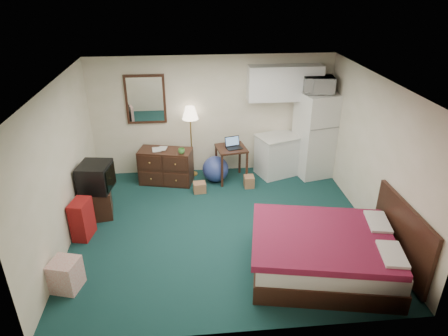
{
  "coord_description": "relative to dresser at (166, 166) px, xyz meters",
  "views": [
    {
      "loc": [
        -0.54,
        -5.7,
        3.94
      ],
      "look_at": [
        0.03,
        0.14,
        1.06
      ],
      "focal_mm": 32.0,
      "sensor_mm": 36.0,
      "label": 1
    }
  ],
  "objects": [
    {
      "name": "floor",
      "position": [
        1.01,
        -1.75,
        -0.36
      ],
      "size": [
        5.0,
        4.5,
        0.01
      ],
      "primitive_type": "cube",
      "color": "black",
      "rests_on": "ground"
    },
    {
      "name": "ceiling",
      "position": [
        1.01,
        -1.75,
        2.14
      ],
      "size": [
        5.0,
        4.5,
        0.01
      ],
      "primitive_type": "cube",
      "color": "beige",
      "rests_on": "walls"
    },
    {
      "name": "walls",
      "position": [
        1.01,
        -1.75,
        0.89
      ],
      "size": [
        5.01,
        4.51,
        2.5
      ],
      "color": "beige",
      "rests_on": "floor"
    },
    {
      "name": "mirror",
      "position": [
        -0.34,
        0.47,
        1.29
      ],
      "size": [
        0.8,
        0.06,
        1.0
      ],
      "primitive_type": null,
      "color": "white",
      "rests_on": "walls"
    },
    {
      "name": "upper_cabinets",
      "position": [
        2.46,
        0.32,
        1.59
      ],
      "size": [
        1.5,
        0.35,
        0.7
      ],
      "primitive_type": null,
      "color": "white",
      "rests_on": "walls"
    },
    {
      "name": "headboard",
      "position": [
        3.47,
        -3.02,
        0.19
      ],
      "size": [
        0.06,
        1.56,
        1.0
      ],
      "primitive_type": null,
      "color": "black",
      "rests_on": "walls"
    },
    {
      "name": "dresser",
      "position": [
        0.0,
        0.0,
        0.0
      ],
      "size": [
        1.14,
        0.71,
        0.72
      ],
      "primitive_type": null,
      "rotation": [
        0.0,
        0.0,
        -0.23
      ],
      "color": "black",
      "rests_on": "floor"
    },
    {
      "name": "floor_lamp",
      "position": [
        0.54,
        0.3,
        0.4
      ],
      "size": [
        0.33,
        0.33,
        1.52
      ],
      "primitive_type": null,
      "rotation": [
        0.0,
        0.0,
        -0.0
      ],
      "color": "gold",
      "rests_on": "floor"
    },
    {
      "name": "desk",
      "position": [
        1.35,
        -0.02,
        0.01
      ],
      "size": [
        0.66,
        0.66,
        0.73
      ],
      "primitive_type": null,
      "rotation": [
        0.0,
        0.0,
        0.15
      ],
      "color": "black",
      "rests_on": "floor"
    },
    {
      "name": "exercise_ball",
      "position": [
        1.02,
        -0.05,
        -0.09
      ],
      "size": [
        0.55,
        0.55,
        0.54
      ],
      "primitive_type": "sphere",
      "rotation": [
        0.0,
        0.0,
        0.02
      ],
      "color": "navy",
      "rests_on": "floor"
    },
    {
      "name": "kitchen_counter",
      "position": [
        2.34,
        0.16,
        0.06
      ],
      "size": [
        0.93,
        0.82,
        0.85
      ],
      "primitive_type": null,
      "rotation": [
        0.0,
        0.0,
        0.35
      ],
      "color": "white",
      "rests_on": "floor"
    },
    {
      "name": "fridge",
      "position": [
        3.14,
        0.13,
        0.53
      ],
      "size": [
        0.88,
        0.88,
        1.79
      ],
      "primitive_type": null,
      "rotation": [
        0.0,
        0.0,
        0.22
      ],
      "color": "silver",
      "rests_on": "floor"
    },
    {
      "name": "bed",
      "position": [
        2.34,
        -3.02,
        -0.05
      ],
      "size": [
        2.23,
        1.89,
        0.63
      ],
      "primitive_type": null,
      "rotation": [
        0.0,
        0.0,
        -0.19
      ],
      "color": "#5C0720",
      "rests_on": "floor"
    },
    {
      "name": "tv_stand",
      "position": [
        -1.2,
        -1.15,
        -0.11
      ],
      "size": [
        0.59,
        0.63,
        0.51
      ],
      "primitive_type": null,
      "rotation": [
        0.0,
        0.0,
        0.16
      ],
      "color": "black",
      "rests_on": "floor"
    },
    {
      "name": "suitcase",
      "position": [
        -1.3,
        -1.8,
        -0.03
      ],
      "size": [
        0.33,
        0.45,
        0.66
      ],
      "primitive_type": null,
      "rotation": [
        0.0,
        0.0,
        -0.2
      ],
      "color": "maroon",
      "rests_on": "floor"
    },
    {
      "name": "retail_box",
      "position": [
        -1.27,
        -3.01,
        -0.14
      ],
      "size": [
        0.44,
        0.44,
        0.45
      ],
      "primitive_type": null,
      "rotation": [
        0.0,
        0.0,
        -0.27
      ],
      "color": "silver",
      "rests_on": "floor"
    },
    {
      "name": "file_bin",
      "position": [
        -0.15,
        -0.03,
        -0.24
      ],
      "size": [
        0.41,
        0.34,
        0.25
      ],
      "primitive_type": null,
      "rotation": [
        0.0,
        0.0,
        -0.24
      ],
      "color": "gray",
      "rests_on": "floor"
    },
    {
      "name": "cardboard_box_a",
      "position": [
        0.66,
        -0.5,
        -0.26
      ],
      "size": [
        0.26,
        0.23,
        0.21
      ],
      "primitive_type": null,
      "rotation": [
        0.0,
        0.0,
        0.09
      ],
      "color": "#8D5F3D",
      "rests_on": "floor"
    },
    {
      "name": "cardboard_box_b",
      "position": [
        1.67,
        -0.37,
        -0.25
      ],
      "size": [
        0.2,
        0.23,
        0.23
      ],
      "primitive_type": null,
      "rotation": [
        0.0,
        0.0,
        -0.0
      ],
      "color": "#8D5F3D",
      "rests_on": "floor"
    },
    {
      "name": "laptop",
      "position": [
        1.4,
        -0.07,
        0.48
      ],
      "size": [
        0.37,
        0.33,
        0.21
      ],
      "primitive_type": null,
      "rotation": [
        0.0,
        0.0,
        0.27
      ],
      "color": "black",
      "rests_on": "desk"
    },
    {
      "name": "crt_tv",
      "position": [
        -1.15,
        -1.13,
        0.39
      ],
      "size": [
        0.6,
        0.64,
        0.49
      ],
      "primitive_type": null,
      "rotation": [
        0.0,
        0.0,
        -0.15
      ],
      "color": "black",
      "rests_on": "tv_stand"
    },
    {
      "name": "microwave",
      "position": [
        3.08,
        0.1,
        1.63
      ],
      "size": [
        0.62,
        0.39,
        0.4
      ],
      "primitive_type": "imported",
      "rotation": [
        0.0,
        0.0,
        -0.1
      ],
      "color": "silver",
      "rests_on": "fridge"
    },
    {
      "name": "book_a",
      "position": [
        -0.25,
        0.01,
        0.48
      ],
      "size": [
        0.17,
        0.04,
        0.24
      ],
      "primitive_type": "imported",
      "rotation": [
        0.0,
        0.0,
        0.12
      ],
      "color": "#8D5F3D",
      "rests_on": "dresser"
    },
    {
      "name": "book_b",
      "position": [
        -0.13,
        0.07,
        0.47
      ],
      "size": [
        0.17,
        0.05,
        0.22
      ],
      "primitive_type": "imported",
      "rotation": [
        0.0,
        0.0,
        -0.19
      ],
      "color": "#8D5F3D",
      "rests_on": "dresser"
    },
    {
      "name": "mug",
      "position": [
        0.33,
        -0.2,
        0.43
      ],
      "size": [
        0.16,
        0.15,
        0.13
      ],
      "primitive_type": "imported",
      "rotation": [
        0.0,
        0.0,
        -0.41
      ],
      "color": "#4A9240",
      "rests_on": "dresser"
    }
  ]
}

